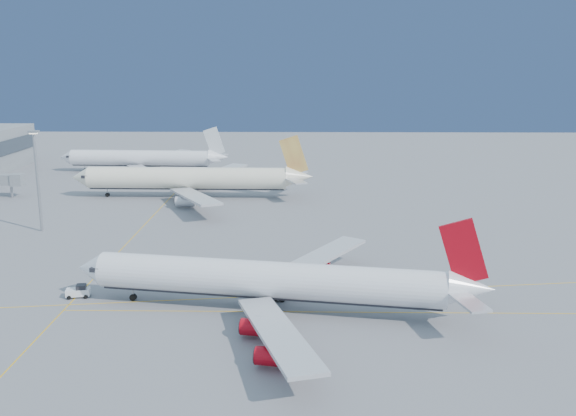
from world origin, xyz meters
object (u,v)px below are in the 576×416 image
object	(u,v)px
airliner_virgin	(276,281)
pushback_tug	(79,291)
light_mast	(37,173)
airliner_third	(144,158)
airliner_etihad	(192,179)

from	to	relation	value
airliner_virgin	pushback_tug	bearing A→B (deg)	-179.58
light_mast	airliner_third	bearing A→B (deg)	86.76
pushback_tug	airliner_virgin	bearing A→B (deg)	-19.84
airliner_virgin	light_mast	world-z (taller)	light_mast
airliner_etihad	light_mast	world-z (taller)	light_mast
airliner_virgin	light_mast	xyz separation A→B (m)	(-56.17, 47.88, 8.81)
pushback_tug	light_mast	xyz separation A→B (m)	(-22.94, 42.43, 12.77)
light_mast	airliner_etihad	bearing A→B (deg)	52.96
airliner_third	pushback_tug	xyz separation A→B (m)	(18.31, -124.20, -3.95)
airliner_etihad	airliner_virgin	bearing A→B (deg)	-71.48
airliner_virgin	airliner_third	distance (m)	139.53
airliner_virgin	airliner_etihad	size ratio (longest dim) A/B	0.95
airliner_third	light_mast	size ratio (longest dim) A/B	2.61
airliner_virgin	airliner_etihad	bearing A→B (deg)	117.24
airliner_etihad	pushback_tug	size ratio (longest dim) A/B	17.00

